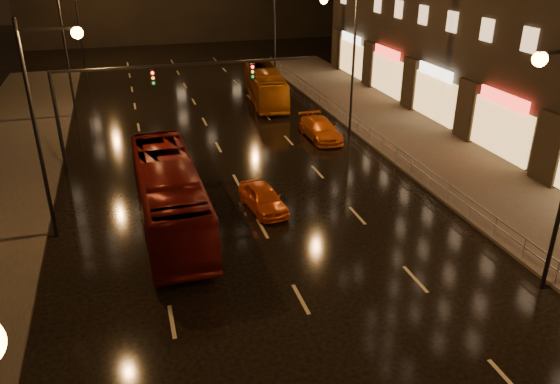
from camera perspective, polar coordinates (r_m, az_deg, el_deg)
name	(u,v)px	position (r m, az deg, el deg)	size (l,w,h in m)	color
ground	(224,157)	(35.57, -5.88, 3.62)	(140.00, 140.00, 0.00)	black
sidewalk_right	(450,162)	(36.01, 17.35, 2.98)	(7.00, 70.00, 0.15)	#38332D
traffic_signal	(136,91)	(33.69, -14.85, 10.18)	(15.31, 0.32, 6.20)	black
railing_right	(382,140)	(36.56, 10.64, 5.40)	(0.05, 56.00, 1.00)	#99999E
bus_red	(169,194)	(26.88, -11.51, -0.20)	(2.75, 11.75, 3.27)	#580D0C
bus_curb	(265,86)	(47.74, -1.54, 11.06)	(2.42, 10.34, 2.88)	#AC5A11
taxi_near	(263,198)	(28.21, -1.79, -0.62)	(1.58, 3.93, 1.34)	#D85214
taxi_far	(321,129)	(38.74, 4.26, 6.57)	(1.95, 4.80, 1.39)	#D35E13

